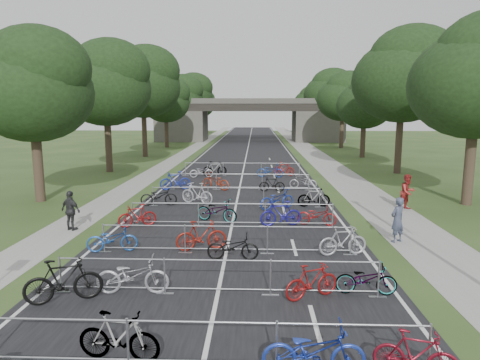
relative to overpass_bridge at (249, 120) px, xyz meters
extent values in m
cube|color=black|center=(0.00, -15.00, -3.53)|extent=(11.00, 140.00, 0.01)
cube|color=gray|center=(8.00, -15.00, -3.53)|extent=(3.00, 140.00, 0.01)
cube|color=gray|center=(-7.50, -15.00, -3.53)|extent=(2.00, 140.00, 0.01)
cube|color=silver|center=(0.00, -15.00, -3.53)|extent=(0.12, 140.00, 0.00)
cube|color=#4C4944|center=(-11.50, 0.00, -1.03)|extent=(8.00, 8.00, 5.00)
cube|color=#4C4944|center=(11.50, 0.00, -1.03)|extent=(8.00, 8.00, 5.00)
cube|color=black|center=(0.00, 0.00, 2.07)|extent=(30.00, 8.00, 1.20)
cube|color=#4C4944|center=(0.00, -3.80, 3.07)|extent=(30.00, 0.40, 0.90)
cube|color=#4C4944|center=(0.00, 3.80, 3.07)|extent=(30.00, 0.40, 0.90)
cylinder|color=#33261C|center=(-11.50, -49.00, -1.43)|extent=(0.56, 0.56, 4.20)
ellipsoid|color=black|center=(-11.50, -49.00, 2.68)|extent=(6.72, 6.72, 5.51)
sphere|color=black|center=(-10.90, -49.50, 4.03)|extent=(5.38, 5.38, 5.38)
sphere|color=black|center=(-12.00, -48.50, 1.84)|extent=(4.37, 4.37, 4.37)
cylinder|color=#33261C|center=(13.00, -49.00, -1.29)|extent=(0.56, 0.56, 4.48)
ellipsoid|color=black|center=(13.00, -49.00, 3.10)|extent=(7.17, 7.17, 5.88)
sphere|color=black|center=(12.50, -48.50, 2.20)|extent=(4.66, 4.66, 4.66)
cylinder|color=#33261C|center=(-11.50, -37.00, -1.17)|extent=(0.56, 0.56, 4.72)
ellipsoid|color=black|center=(-11.50, -37.00, 3.46)|extent=(7.56, 7.56, 6.20)
sphere|color=black|center=(-10.90, -37.50, 4.97)|extent=(6.05, 6.05, 6.05)
sphere|color=black|center=(-12.00, -36.50, 2.51)|extent=(4.91, 4.91, 4.91)
cylinder|color=#33261C|center=(13.00, -37.00, -0.98)|extent=(0.56, 0.56, 5.11)
ellipsoid|color=black|center=(13.00, -37.00, 4.03)|extent=(8.18, 8.18, 6.70)
sphere|color=black|center=(13.60, -37.50, 5.66)|extent=(6.54, 6.54, 6.54)
sphere|color=black|center=(12.50, -36.50, 3.01)|extent=(5.31, 5.31, 5.31)
cylinder|color=#33261C|center=(-11.50, -25.00, -0.91)|extent=(0.56, 0.56, 5.25)
ellipsoid|color=black|center=(-11.50, -25.00, 4.24)|extent=(8.40, 8.40, 6.89)
sphere|color=black|center=(-10.90, -25.50, 5.92)|extent=(6.72, 6.72, 6.72)
sphere|color=black|center=(-12.00, -24.50, 3.19)|extent=(5.46, 5.46, 5.46)
cylinder|color=#33261C|center=(13.00, -25.00, -1.61)|extent=(0.56, 0.56, 3.85)
ellipsoid|color=black|center=(13.00, -25.00, 2.16)|extent=(6.16, 6.16, 5.05)
sphere|color=black|center=(13.60, -25.50, 3.40)|extent=(4.93, 4.93, 4.93)
sphere|color=black|center=(12.50, -24.50, 1.39)|extent=(4.00, 4.00, 4.00)
cylinder|color=#33261C|center=(-11.50, -13.00, -1.43)|extent=(0.56, 0.56, 4.20)
ellipsoid|color=black|center=(-11.50, -13.00, 2.68)|extent=(6.72, 6.72, 5.51)
sphere|color=black|center=(-10.90, -13.50, 4.03)|extent=(5.38, 5.38, 5.38)
sphere|color=black|center=(-12.00, -12.50, 1.84)|extent=(4.37, 4.37, 4.37)
cylinder|color=#33261C|center=(13.00, -13.00, -1.29)|extent=(0.56, 0.56, 4.48)
ellipsoid|color=black|center=(13.00, -13.00, 3.10)|extent=(7.17, 7.17, 5.88)
sphere|color=black|center=(13.60, -13.50, 4.53)|extent=(5.73, 5.73, 5.73)
sphere|color=black|center=(12.50, -12.50, 2.20)|extent=(4.66, 4.66, 4.66)
cylinder|color=#33261C|center=(-11.50, -1.00, -1.17)|extent=(0.56, 0.56, 4.72)
ellipsoid|color=black|center=(-11.50, -1.00, 3.46)|extent=(7.56, 7.56, 6.20)
sphere|color=black|center=(-10.90, -1.50, 4.97)|extent=(6.05, 6.05, 6.05)
sphere|color=black|center=(-12.00, -0.50, 2.51)|extent=(4.91, 4.91, 4.91)
cylinder|color=#33261C|center=(13.00, -1.00, -0.98)|extent=(0.56, 0.56, 5.11)
ellipsoid|color=black|center=(13.00, -1.00, 4.03)|extent=(8.18, 8.18, 6.70)
sphere|color=black|center=(13.60, -1.50, 5.66)|extent=(6.54, 6.54, 6.54)
sphere|color=black|center=(12.50, -0.50, 3.01)|extent=(5.31, 5.31, 5.31)
cylinder|color=#33261C|center=(-11.50, 11.00, -0.91)|extent=(0.56, 0.56, 5.25)
ellipsoid|color=black|center=(-11.50, 11.00, 4.24)|extent=(8.40, 8.40, 6.89)
sphere|color=black|center=(-10.90, 10.50, 5.92)|extent=(6.72, 6.72, 6.72)
sphere|color=black|center=(-12.00, 11.50, 3.19)|extent=(5.46, 5.46, 5.46)
cylinder|color=#33261C|center=(13.00, 11.00, -1.61)|extent=(0.56, 0.56, 3.85)
ellipsoid|color=black|center=(13.00, 11.00, 2.16)|extent=(6.16, 6.16, 5.05)
sphere|color=black|center=(13.60, 10.50, 3.40)|extent=(4.93, 4.93, 4.93)
sphere|color=black|center=(12.50, 11.50, 1.39)|extent=(4.00, 4.00, 4.00)
cylinder|color=#33261C|center=(-11.50, 23.00, -1.43)|extent=(0.56, 0.56, 4.20)
ellipsoid|color=black|center=(-11.50, 23.00, 2.68)|extent=(6.72, 6.72, 5.51)
sphere|color=black|center=(-10.90, 22.50, 4.03)|extent=(5.38, 5.38, 5.38)
sphere|color=black|center=(-12.00, 23.50, 1.84)|extent=(4.37, 4.37, 4.37)
cylinder|color=#33261C|center=(13.00, 23.00, -1.29)|extent=(0.56, 0.56, 4.48)
ellipsoid|color=black|center=(13.00, 23.00, 3.10)|extent=(7.17, 7.17, 5.88)
sphere|color=black|center=(13.60, 22.50, 4.53)|extent=(5.73, 5.73, 5.73)
sphere|color=black|center=(12.50, 23.50, 2.20)|extent=(4.66, 4.66, 4.66)
cylinder|color=#A4A6AC|center=(0.00, -65.00, -2.48)|extent=(9.20, 0.04, 0.04)
cylinder|color=#A4A6AC|center=(-1.53, -65.00, -2.98)|extent=(0.05, 0.05, 1.10)
cylinder|color=#A4A6AC|center=(1.53, -65.00, -2.98)|extent=(0.05, 0.05, 1.10)
cylinder|color=#A4A6AC|center=(4.60, -65.00, -2.98)|extent=(0.05, 0.05, 1.10)
cylinder|color=#A4A6AC|center=(0.00, -61.40, -2.48)|extent=(9.20, 0.04, 0.04)
cylinder|color=#A4A6AC|center=(0.00, -61.40, -3.35)|extent=(9.20, 0.04, 0.04)
cylinder|color=#A4A6AC|center=(-4.60, -61.40, -2.98)|extent=(0.05, 0.05, 1.10)
cube|color=#A4A6AC|center=(-4.60, -61.40, -3.52)|extent=(0.50, 0.08, 0.03)
cylinder|color=#A4A6AC|center=(-1.53, -61.40, -2.98)|extent=(0.05, 0.05, 1.10)
cube|color=#A4A6AC|center=(-1.53, -61.40, -3.52)|extent=(0.50, 0.08, 0.03)
cylinder|color=#A4A6AC|center=(1.53, -61.40, -2.98)|extent=(0.05, 0.05, 1.10)
cube|color=#A4A6AC|center=(1.53, -61.40, -3.52)|extent=(0.50, 0.08, 0.03)
cylinder|color=#A4A6AC|center=(4.60, -61.40, -2.98)|extent=(0.05, 0.05, 1.10)
cube|color=#A4A6AC|center=(4.60, -61.40, -3.52)|extent=(0.50, 0.08, 0.03)
cylinder|color=#A4A6AC|center=(0.00, -57.80, -2.48)|extent=(9.20, 0.04, 0.04)
cylinder|color=#A4A6AC|center=(0.00, -57.80, -3.35)|extent=(9.20, 0.04, 0.04)
cylinder|color=#A4A6AC|center=(-4.60, -57.80, -2.98)|extent=(0.05, 0.05, 1.10)
cube|color=#A4A6AC|center=(-4.60, -57.80, -3.52)|extent=(0.50, 0.08, 0.03)
cylinder|color=#A4A6AC|center=(-1.53, -57.80, -2.98)|extent=(0.05, 0.05, 1.10)
cube|color=#A4A6AC|center=(-1.53, -57.80, -3.52)|extent=(0.50, 0.08, 0.03)
cylinder|color=#A4A6AC|center=(1.53, -57.80, -2.98)|extent=(0.05, 0.05, 1.10)
cube|color=#A4A6AC|center=(1.53, -57.80, -3.52)|extent=(0.50, 0.08, 0.03)
cylinder|color=#A4A6AC|center=(4.60, -57.80, -2.98)|extent=(0.05, 0.05, 1.10)
cube|color=#A4A6AC|center=(4.60, -57.80, -3.52)|extent=(0.50, 0.08, 0.03)
cylinder|color=#A4A6AC|center=(0.00, -54.00, -2.48)|extent=(9.20, 0.04, 0.04)
cylinder|color=#A4A6AC|center=(0.00, -54.00, -3.35)|extent=(9.20, 0.04, 0.04)
cylinder|color=#A4A6AC|center=(-4.60, -54.00, -2.98)|extent=(0.05, 0.05, 1.10)
cube|color=#A4A6AC|center=(-4.60, -54.00, -3.52)|extent=(0.50, 0.08, 0.03)
cylinder|color=#A4A6AC|center=(-1.53, -54.00, -2.98)|extent=(0.05, 0.05, 1.10)
cube|color=#A4A6AC|center=(-1.53, -54.00, -3.52)|extent=(0.50, 0.08, 0.03)
cylinder|color=#A4A6AC|center=(1.53, -54.00, -2.98)|extent=(0.05, 0.05, 1.10)
cube|color=#A4A6AC|center=(1.53, -54.00, -3.52)|extent=(0.50, 0.08, 0.03)
cylinder|color=#A4A6AC|center=(4.60, -54.00, -2.98)|extent=(0.05, 0.05, 1.10)
cube|color=#A4A6AC|center=(4.60, -54.00, -3.52)|extent=(0.50, 0.08, 0.03)
cylinder|color=#A4A6AC|center=(0.00, -50.00, -2.48)|extent=(9.20, 0.04, 0.04)
cylinder|color=#A4A6AC|center=(0.00, -50.00, -3.35)|extent=(9.20, 0.04, 0.04)
cylinder|color=#A4A6AC|center=(-4.60, -50.00, -2.98)|extent=(0.05, 0.05, 1.10)
cube|color=#A4A6AC|center=(-4.60, -50.00, -3.52)|extent=(0.50, 0.08, 0.03)
cylinder|color=#A4A6AC|center=(-1.53, -50.00, -2.98)|extent=(0.05, 0.05, 1.10)
cube|color=#A4A6AC|center=(-1.53, -50.00, -3.52)|extent=(0.50, 0.08, 0.03)
cylinder|color=#A4A6AC|center=(1.53, -50.00, -2.98)|extent=(0.05, 0.05, 1.10)
cube|color=#A4A6AC|center=(1.53, -50.00, -3.52)|extent=(0.50, 0.08, 0.03)
cylinder|color=#A4A6AC|center=(4.60, -50.00, -2.98)|extent=(0.05, 0.05, 1.10)
cube|color=#A4A6AC|center=(4.60, -50.00, -3.52)|extent=(0.50, 0.08, 0.03)
cylinder|color=#A4A6AC|center=(0.00, -45.00, -2.48)|extent=(9.20, 0.04, 0.04)
cylinder|color=#A4A6AC|center=(0.00, -45.00, -3.35)|extent=(9.20, 0.04, 0.04)
cylinder|color=#A4A6AC|center=(-4.60, -45.00, -2.98)|extent=(0.05, 0.05, 1.10)
cube|color=#A4A6AC|center=(-4.60, -45.00, -3.52)|extent=(0.50, 0.08, 0.03)
cylinder|color=#A4A6AC|center=(-1.53, -45.00, -2.98)|extent=(0.05, 0.05, 1.10)
cube|color=#A4A6AC|center=(-1.53, -45.00, -3.52)|extent=(0.50, 0.08, 0.03)
cylinder|color=#A4A6AC|center=(1.53, -45.00, -2.98)|extent=(0.05, 0.05, 1.10)
cube|color=#A4A6AC|center=(1.53, -45.00, -3.52)|extent=(0.50, 0.08, 0.03)
cylinder|color=#A4A6AC|center=(4.60, -45.00, -2.98)|extent=(0.05, 0.05, 1.10)
cube|color=#A4A6AC|center=(4.60, -45.00, -3.52)|extent=(0.50, 0.08, 0.03)
cylinder|color=#A4A6AC|center=(0.00, -39.00, -2.48)|extent=(9.20, 0.04, 0.04)
cylinder|color=#A4A6AC|center=(0.00, -39.00, -3.35)|extent=(9.20, 0.04, 0.04)
cylinder|color=#A4A6AC|center=(-4.60, -39.00, -2.98)|extent=(0.05, 0.05, 1.10)
cube|color=#A4A6AC|center=(-4.60, -39.00, -3.52)|extent=(0.50, 0.08, 0.03)
cylinder|color=#A4A6AC|center=(-1.53, -39.00, -2.98)|extent=(0.05, 0.05, 1.10)
cube|color=#A4A6AC|center=(-1.53, -39.00, -3.52)|extent=(0.50, 0.08, 0.03)
cylinder|color=#A4A6AC|center=(1.53, -39.00, -2.98)|extent=(0.05, 0.05, 1.10)
cube|color=#A4A6AC|center=(1.53, -39.00, -3.52)|extent=(0.50, 0.08, 0.03)
cylinder|color=#A4A6AC|center=(4.60, -39.00, -2.98)|extent=(0.05, 0.05, 1.10)
cube|color=#A4A6AC|center=(4.60, -39.00, -3.52)|extent=(0.50, 0.08, 0.03)
imported|color=#A4A6AC|center=(-1.80, -64.77, -2.98)|extent=(1.88, 0.75, 1.10)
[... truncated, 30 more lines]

